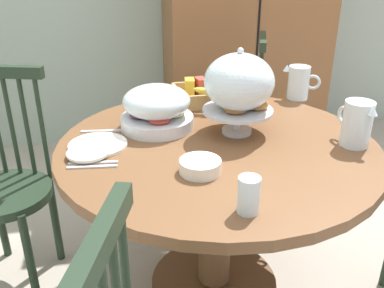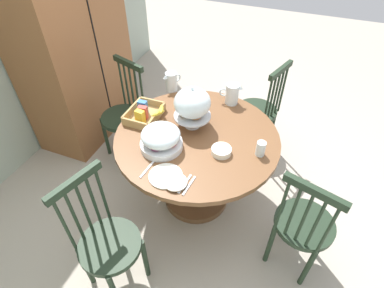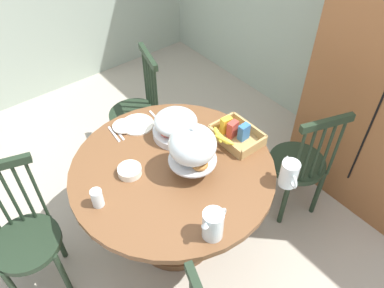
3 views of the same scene
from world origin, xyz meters
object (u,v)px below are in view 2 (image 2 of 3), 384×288
wooden_armoire (72,43)px  china_plate_small (175,182)px  windsor_chair_near_window (258,112)px  china_plate_large (166,176)px  milk_pitcher (232,95)px  windsor_chair_far_side (303,226)px  pastry_stand_with_dome (192,104)px  windsor_chair_by_cabinet (124,116)px  fruit_platter_covered (161,138)px  cereal_basket (145,113)px  windsor_chair_facing_door (107,243)px  cereal_bowl (221,151)px  dining_table (197,155)px  orange_juice_pitcher (171,82)px  drinking_glass (261,149)px

wooden_armoire → china_plate_small: bearing=-124.4°
windsor_chair_near_window → china_plate_large: bearing=164.7°
milk_pitcher → china_plate_large: 0.97m
windsor_chair_far_side → pastry_stand_with_dome: (0.39, 0.94, 0.49)m
windsor_chair_by_cabinet → windsor_chair_far_side: 1.83m
fruit_platter_covered → cereal_basket: 0.38m
windsor_chair_facing_door → cereal_bowl: windsor_chair_facing_door is taller
windsor_chair_near_window → dining_table: bearing=159.8°
wooden_armoire → windsor_chair_near_window: size_ratio=2.01×
pastry_stand_with_dome → cereal_basket: 0.41m
windsor_chair_far_side → orange_juice_pitcher: bearing=58.5°
milk_pitcher → china_plate_small: bearing=175.5°
fruit_platter_covered → pastry_stand_with_dome: bearing=-19.8°
pastry_stand_with_dome → china_plate_small: size_ratio=2.29×
windsor_chair_by_cabinet → drinking_glass: 1.42m
wooden_armoire → cereal_basket: (-0.50, -1.02, -0.20)m
dining_table → cereal_basket: bearing=83.6°
windsor_chair_facing_door → drinking_glass: windsor_chair_facing_door is taller
china_plate_large → cereal_bowl: 0.43m
drinking_glass → cereal_basket: bearing=85.2°
pastry_stand_with_dome → milk_pitcher: (0.40, -0.19, -0.12)m
windsor_chair_near_window → pastry_stand_with_dome: bearing=152.8°
china_plate_large → wooden_armoire: bearing=55.0°
windsor_chair_facing_door → windsor_chair_far_side: same height
windsor_chair_near_window → cereal_bowl: 1.02m
windsor_chair_by_cabinet → windsor_chair_far_side: same height
windsor_chair_by_cabinet → drinking_glass: bearing=-104.6°
milk_pitcher → drinking_glass: size_ratio=1.73×
orange_juice_pitcher → milk_pitcher: size_ratio=0.91×
dining_table → fruit_platter_covered: size_ratio=4.09×
cereal_basket → china_plate_small: size_ratio=2.11×
windsor_chair_by_cabinet → cereal_basket: windsor_chair_by_cabinet is taller
windsor_chair_by_cabinet → orange_juice_pitcher: bearing=-65.7°
windsor_chair_near_window → milk_pitcher: (-0.36, 0.20, 0.37)m
orange_juice_pitcher → cereal_basket: size_ratio=0.55×
fruit_platter_covered → windsor_chair_by_cabinet: bearing=51.6°
windsor_chair_facing_door → milk_pitcher: size_ratio=5.12×
windsor_chair_far_side → china_plate_large: 0.97m
windsor_chair_facing_door → china_plate_large: windsor_chair_facing_door is taller
windsor_chair_facing_door → cereal_bowl: (0.76, -0.50, 0.31)m
windsor_chair_facing_door → pastry_stand_with_dome: size_ratio=2.83×
cereal_basket → china_plate_large: cereal_basket is taller
pastry_stand_with_dome → fruit_platter_covered: bearing=160.2°
wooden_armoire → milk_pitcher: wooden_armoire is taller
china_plate_small → cereal_basket: bearing=42.6°
milk_pitcher → drinking_glass: 0.64m
china_plate_small → orange_juice_pitcher: bearing=25.5°
wooden_armoire → windsor_chair_far_side: size_ratio=2.01×
wooden_armoire → dining_table: (-0.55, -1.47, -0.45)m
dining_table → orange_juice_pitcher: bearing=40.5°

